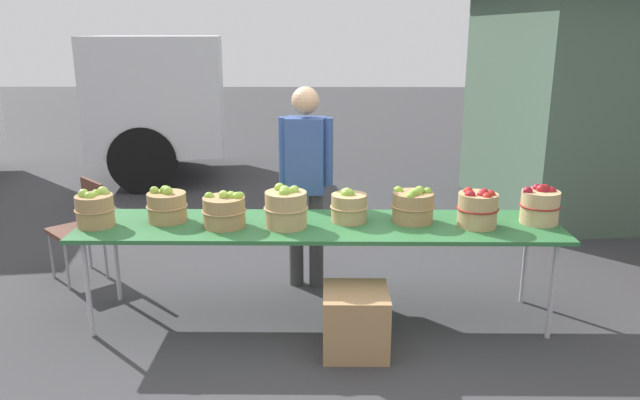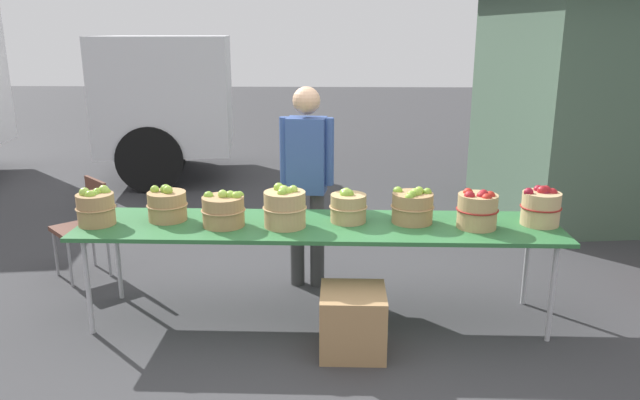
{
  "view_description": "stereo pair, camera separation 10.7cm",
  "coord_description": "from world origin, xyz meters",
  "px_view_note": "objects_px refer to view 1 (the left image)",
  "views": [
    {
      "loc": [
        0.05,
        -4.21,
        2.11
      ],
      "look_at": [
        0.0,
        0.3,
        0.85
      ],
      "focal_mm": 33.95,
      "sensor_mm": 36.0,
      "label": 1
    },
    {
      "loc": [
        0.15,
        -4.21,
        2.11
      ],
      "look_at": [
        0.0,
        0.3,
        0.85
      ],
      "focal_mm": 33.95,
      "sensor_mm": 36.0,
      "label": 2
    }
  ],
  "objects_px": {
    "apple_basket_green_1": "(167,206)",
    "vendor_adult": "(306,172)",
    "produce_crate": "(355,321)",
    "apple_basket_green_5": "(413,206)",
    "folding_chair": "(83,222)",
    "apple_basket_green_3": "(286,207)",
    "apple_basket_green_0": "(95,209)",
    "market_table": "(320,228)",
    "apple_basket_red_0": "(478,208)",
    "apple_basket_red_1": "(540,205)",
    "apple_basket_green_2": "(225,211)",
    "apple_basket_green_4": "(349,206)"
  },
  "relations": [
    {
      "from": "apple_basket_green_0",
      "to": "folding_chair",
      "type": "height_order",
      "value": "apple_basket_green_0"
    },
    {
      "from": "apple_basket_green_3",
      "to": "apple_basket_green_0",
      "type": "bearing_deg",
      "value": -179.98
    },
    {
      "from": "market_table",
      "to": "produce_crate",
      "type": "xyz_separation_m",
      "value": [
        0.25,
        -0.49,
        -0.5
      ]
    },
    {
      "from": "vendor_adult",
      "to": "apple_basket_red_1",
      "type": "bearing_deg",
      "value": 168.09
    },
    {
      "from": "apple_basket_green_4",
      "to": "market_table",
      "type": "bearing_deg",
      "value": -160.85
    },
    {
      "from": "apple_basket_green_3",
      "to": "apple_basket_green_5",
      "type": "height_order",
      "value": "apple_basket_green_3"
    },
    {
      "from": "apple_basket_green_1",
      "to": "apple_basket_green_4",
      "type": "xyz_separation_m",
      "value": [
        1.35,
        0.01,
        -0.0
      ]
    },
    {
      "from": "apple_basket_green_0",
      "to": "apple_basket_red_1",
      "type": "bearing_deg",
      "value": 1.92
    },
    {
      "from": "apple_basket_green_4",
      "to": "vendor_adult",
      "type": "relative_size",
      "value": 0.17
    },
    {
      "from": "apple_basket_green_0",
      "to": "produce_crate",
      "type": "height_order",
      "value": "apple_basket_green_0"
    },
    {
      "from": "apple_basket_green_3",
      "to": "vendor_adult",
      "type": "height_order",
      "value": "vendor_adult"
    },
    {
      "from": "apple_basket_green_1",
      "to": "apple_basket_red_0",
      "type": "xyz_separation_m",
      "value": [
        2.27,
        -0.11,
        0.02
      ]
    },
    {
      "from": "market_table",
      "to": "apple_basket_green_4",
      "type": "height_order",
      "value": "apple_basket_green_4"
    },
    {
      "from": "apple_basket_green_1",
      "to": "vendor_adult",
      "type": "distance_m",
      "value": 1.17
    },
    {
      "from": "market_table",
      "to": "apple_basket_green_1",
      "type": "height_order",
      "value": "apple_basket_green_1"
    },
    {
      "from": "apple_basket_green_3",
      "to": "apple_basket_red_0",
      "type": "xyz_separation_m",
      "value": [
        1.38,
        0.02,
        -0.01
      ]
    },
    {
      "from": "apple_basket_green_0",
      "to": "apple_basket_red_1",
      "type": "distance_m",
      "value": 3.23
    },
    {
      "from": "apple_basket_green_0",
      "to": "apple_basket_red_0",
      "type": "distance_m",
      "value": 2.75
    },
    {
      "from": "apple_basket_green_2",
      "to": "apple_basket_red_0",
      "type": "xyz_separation_m",
      "value": [
        1.82,
        0.01,
        0.02
      ]
    },
    {
      "from": "apple_basket_green_0",
      "to": "vendor_adult",
      "type": "bearing_deg",
      "value": 24.7
    },
    {
      "from": "market_table",
      "to": "apple_basket_green_0",
      "type": "bearing_deg",
      "value": -178.0
    },
    {
      "from": "apple_basket_green_0",
      "to": "apple_basket_green_3",
      "type": "height_order",
      "value": "apple_basket_green_3"
    },
    {
      "from": "market_table",
      "to": "produce_crate",
      "type": "bearing_deg",
      "value": -62.96
    },
    {
      "from": "market_table",
      "to": "apple_basket_red_0",
      "type": "bearing_deg",
      "value": -2.01
    },
    {
      "from": "market_table",
      "to": "apple_basket_green_4",
      "type": "bearing_deg",
      "value": 19.15
    },
    {
      "from": "apple_basket_green_3",
      "to": "produce_crate",
      "type": "distance_m",
      "value": 0.94
    },
    {
      "from": "produce_crate",
      "to": "apple_basket_green_4",
      "type": "bearing_deg",
      "value": 93.36
    },
    {
      "from": "apple_basket_red_0",
      "to": "vendor_adult",
      "type": "height_order",
      "value": "vendor_adult"
    },
    {
      "from": "apple_basket_green_5",
      "to": "folding_chair",
      "type": "xyz_separation_m",
      "value": [
        -2.77,
        0.73,
        -0.36
      ]
    },
    {
      "from": "vendor_adult",
      "to": "apple_basket_green_5",
      "type": "bearing_deg",
      "value": 151.76
    },
    {
      "from": "apple_basket_green_0",
      "to": "apple_basket_green_4",
      "type": "height_order",
      "value": "apple_basket_green_0"
    },
    {
      "from": "apple_basket_green_0",
      "to": "market_table",
      "type": "bearing_deg",
      "value": 2.0
    },
    {
      "from": "apple_basket_red_1",
      "to": "folding_chair",
      "type": "distance_m",
      "value": 3.79
    },
    {
      "from": "vendor_adult",
      "to": "apple_basket_red_0",
      "type": "bearing_deg",
      "value": 158.45
    },
    {
      "from": "apple_basket_green_0",
      "to": "apple_basket_red_0",
      "type": "xyz_separation_m",
      "value": [
        2.75,
        0.02,
        0.01
      ]
    },
    {
      "from": "apple_basket_red_1",
      "to": "apple_basket_green_1",
      "type": "bearing_deg",
      "value": 179.7
    },
    {
      "from": "apple_basket_green_2",
      "to": "apple_basket_green_3",
      "type": "height_order",
      "value": "apple_basket_green_3"
    },
    {
      "from": "vendor_adult",
      "to": "folding_chair",
      "type": "bearing_deg",
      "value": 1.62
    },
    {
      "from": "apple_basket_green_5",
      "to": "produce_crate",
      "type": "xyz_separation_m",
      "value": [
        -0.44,
        -0.56,
        -0.65
      ]
    },
    {
      "from": "apple_basket_green_2",
      "to": "folding_chair",
      "type": "bearing_deg",
      "value": 148.42
    },
    {
      "from": "apple_basket_green_2",
      "to": "apple_basket_red_0",
      "type": "distance_m",
      "value": 1.82
    },
    {
      "from": "apple_basket_green_1",
      "to": "vendor_adult",
      "type": "bearing_deg",
      "value": 29.25
    },
    {
      "from": "apple_basket_green_4",
      "to": "folding_chair",
      "type": "distance_m",
      "value": 2.43
    },
    {
      "from": "apple_basket_green_4",
      "to": "apple_basket_green_1",
      "type": "bearing_deg",
      "value": -179.62
    },
    {
      "from": "market_table",
      "to": "produce_crate",
      "type": "distance_m",
      "value": 0.74
    },
    {
      "from": "vendor_adult",
      "to": "produce_crate",
      "type": "distance_m",
      "value": 1.41
    },
    {
      "from": "apple_basket_green_1",
      "to": "apple_basket_red_0",
      "type": "relative_size",
      "value": 1.01
    },
    {
      "from": "apple_basket_green_5",
      "to": "folding_chair",
      "type": "distance_m",
      "value": 2.88
    },
    {
      "from": "apple_basket_green_2",
      "to": "apple_basket_red_0",
      "type": "relative_size",
      "value": 1.07
    },
    {
      "from": "apple_basket_green_2",
      "to": "vendor_adult",
      "type": "relative_size",
      "value": 0.19
    }
  ]
}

